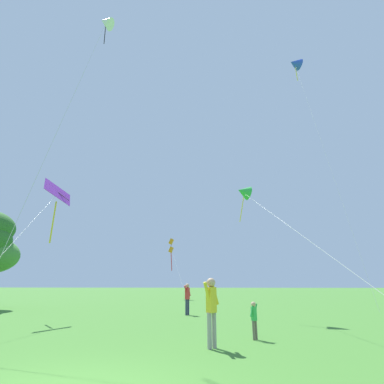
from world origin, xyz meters
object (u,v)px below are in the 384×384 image
kite_orange_box (171,246)px  person_near_tree (211,305)px  person_child_small (254,317)px  kite_green_small (244,192)px  kite_white_distant (106,23)px  kite_blue_delta (295,64)px  kite_purple_streamer (55,201)px  person_foreground_watcher (187,296)px

kite_orange_box → person_near_tree: 29.86m
kite_orange_box → person_child_small: kite_orange_box is taller
kite_orange_box → kite_green_small: (8.07, -20.97, 0.35)m
kite_white_distant → kite_blue_delta: bearing=46.5°
person_child_small → kite_purple_streamer: bearing=155.2°
person_child_small → kite_orange_box: bearing=106.0°
kite_orange_box → kite_blue_delta: kite_blue_delta is taller
kite_purple_streamer → person_near_tree: kite_purple_streamer is taller
kite_green_small → person_child_small: (-0.25, -6.25, -5.88)m
kite_purple_streamer → kite_blue_delta: bearing=43.8°
kite_blue_delta → person_foreground_watcher: kite_blue_delta is taller
kite_green_small → person_foreground_watcher: bearing=161.8°
kite_orange_box → person_near_tree: size_ratio=4.50×
kite_green_small → kite_blue_delta: size_ratio=0.39×
kite_purple_streamer → person_child_small: 12.02m
kite_orange_box → person_foreground_watcher: kite_orange_box is taller
kite_purple_streamer → kite_white_distant: size_ratio=0.55×
kite_white_distant → person_near_tree: (6.90, -6.02, -16.83)m
kite_purple_streamer → kite_green_small: (10.08, 1.72, 0.64)m
kite_white_distant → kite_blue_delta: (16.39, 17.29, 9.80)m
person_foreground_watcher → kite_white_distant: bearing=-151.5°
kite_purple_streamer → person_child_small: kite_purple_streamer is taller
kite_blue_delta → person_foreground_watcher: (-11.32, -14.54, -26.69)m
kite_purple_streamer → kite_blue_delta: size_ratio=0.35×
kite_purple_streamer → kite_blue_delta: (18.11, 17.34, 21.80)m
kite_orange_box → person_foreground_watcher: bearing=-76.5°
kite_purple_streamer → person_foreground_watcher: (6.78, 2.80, -4.90)m
kite_orange_box → kite_green_small: kite_orange_box is taller
kite_white_distant → person_foreground_watcher: (5.06, 2.75, -16.89)m
kite_blue_delta → kite_white_distant: bearing=-133.5°
person_near_tree → kite_blue_delta: bearing=67.9°
person_child_small → kite_blue_delta: bearing=69.3°
kite_white_distant → kite_orange_box: bearing=89.3°
kite_green_small → person_foreground_watcher: size_ratio=6.78×
kite_orange_box → person_foreground_watcher: (4.78, -19.89, -5.19)m
person_near_tree → person_foreground_watcher: size_ratio=1.06×
kite_purple_streamer → kite_white_distant: 12.12m
kite_purple_streamer → person_near_tree: bearing=-34.7°
kite_orange_box → kite_white_distant: bearing=-90.7°
kite_purple_streamer → kite_orange_box: kite_purple_streamer is taller
kite_purple_streamer → person_near_tree: (8.62, -5.97, -4.84)m
kite_green_small → person_near_tree: size_ratio=6.38×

